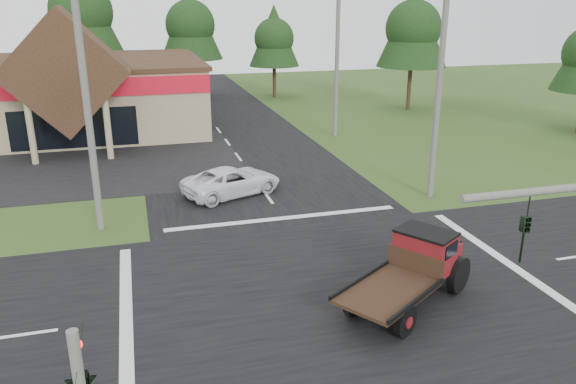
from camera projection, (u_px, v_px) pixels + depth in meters
name	position (u px, v px, depth m)	size (l,w,h in m)	color
ground	(337.00, 291.00, 19.29)	(120.00, 120.00, 0.00)	#33491A
road_ns	(337.00, 291.00, 19.29)	(12.00, 120.00, 0.02)	black
road_ew	(337.00, 291.00, 19.29)	(120.00, 12.00, 0.02)	black
parking_apron	(1.00, 170.00, 33.02)	(28.00, 14.00, 0.02)	black
traffic_signal_corner	(79.00, 370.00, 9.56)	(0.53, 2.48, 4.40)	#595651
utility_pole_nw	(87.00, 106.00, 22.79)	(2.00, 0.30, 10.50)	#595651
utility_pole_ne	(440.00, 80.00, 26.70)	(2.00, 0.30, 11.50)	#595651
utility_pole_n	(337.00, 56.00, 39.50)	(2.00, 0.30, 11.20)	#595651
tree_row_c	(80.00, 9.00, 51.25)	(7.28, 7.28, 13.13)	#332316
tree_row_d	(190.00, 22.00, 55.14)	(6.16, 6.16, 11.11)	#332316
tree_row_e	(274.00, 36.00, 55.80)	(5.04, 5.04, 9.09)	#332316
tree_side_ne	(413.00, 25.00, 48.80)	(6.16, 6.16, 11.11)	#332316
antique_flatbed_truck	(407.00, 273.00, 18.06)	(2.11, 5.53, 2.31)	maroon
white_pickup	(232.00, 181.00, 28.66)	(2.38, 5.15, 1.43)	white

